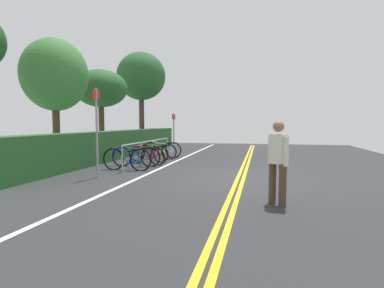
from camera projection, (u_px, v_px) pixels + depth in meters
ground_plane at (241, 179)px, 8.40m from camera, size 28.47×12.99×0.05m
centre_line_yellow_inner at (244, 178)px, 8.38m from camera, size 25.62×0.10×0.00m
centre_line_yellow_outer at (238, 178)px, 8.41m from camera, size 25.62×0.10×0.00m
bike_lane_stripe_white at (147, 174)px, 9.02m from camera, size 25.62×0.12×0.00m
bike_rack at (149, 146)px, 11.58m from camera, size 4.68×0.05×0.86m
bicycle_0 at (127, 159)px, 9.77m from camera, size 0.46×1.72×0.77m
bicycle_1 at (136, 157)px, 10.63m from camera, size 0.46×1.82×0.75m
bicycle_2 at (146, 155)px, 11.20m from camera, size 0.63×1.63×0.71m
bicycle_3 at (149, 154)px, 11.96m from camera, size 0.46×1.73×0.69m
bicycle_4 at (157, 152)px, 12.73m from camera, size 0.55×1.65×0.69m
bicycle_5 at (162, 150)px, 13.35m from camera, size 0.46×1.73×0.75m
pedestrian at (278, 157)px, 5.62m from camera, size 0.39×0.36×1.58m
sign_post_near at (97, 124)px, 8.42m from camera, size 0.36×0.06×2.52m
sign_post_far at (174, 129)px, 14.59m from camera, size 0.36×0.06×2.02m
hedge_backdrop at (119, 144)px, 13.49m from camera, size 13.63×0.80×1.21m
tree_mid at (55, 75)px, 11.64m from camera, size 2.51×2.51×4.81m
tree_far_right at (101, 89)px, 14.96m from camera, size 2.60×2.60×4.20m
tree_extra at (141, 77)px, 18.38m from camera, size 2.97×2.97×5.85m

